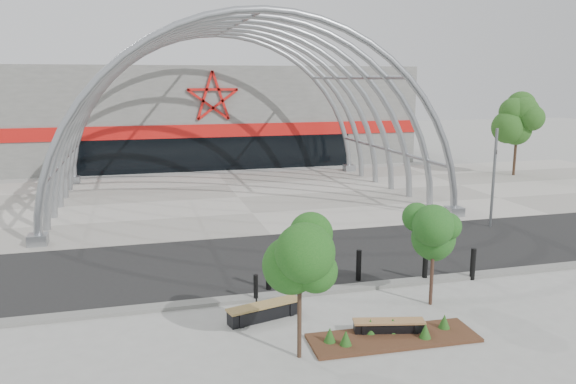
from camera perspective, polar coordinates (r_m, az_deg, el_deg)
The scene contains 18 objects.
ground at distance 19.29m, azimuth 3.14°, elevation -9.89°, with size 140.00×140.00×0.00m, color gray.
road at distance 22.44m, azimuth 0.33°, elevation -6.74°, with size 140.00×7.00×0.02m, color black.
forecourt at distance 33.77m, azimuth -5.08°, elevation -0.55°, with size 60.00×17.00×0.04m, color gray.
kerb at distance 19.05m, azimuth 3.38°, elevation -9.99°, with size 60.00×0.50×0.12m, color slate.
arena_building at distance 50.91m, azimuth -8.73°, elevation 7.91°, with size 34.00×15.24×8.00m.
vault_canopy at distance 33.77m, azimuth -5.08°, elevation -0.56°, with size 20.80×15.80×20.36m.
planting_bed at distance 16.10m, azimuth 10.42°, elevation -14.12°, with size 4.71×1.60×0.49m.
signal_pole at distance 28.35m, azimuth 20.17°, elevation 1.53°, with size 0.37×0.65×4.74m.
street_tree_0 at distance 14.01m, azimuth 1.19°, elevation -7.20°, with size 1.55×1.55×3.53m.
street_tree_1 at distance 17.92m, azimuth 14.62°, elevation -3.97°, with size 1.39×1.39×3.29m.
bench_0 at distance 17.01m, azimuth -2.45°, elevation -12.05°, with size 2.34×1.08×0.48m.
bench_1 at distance 16.33m, azimuth 10.20°, elevation -13.39°, with size 2.03×0.87×0.42m.
bollard_0 at distance 18.19m, azimuth -3.29°, elevation -9.72°, with size 0.14×0.14×0.90m, color black.
bollard_1 at distance 19.09m, azimuth -1.98°, elevation -8.29°, with size 0.18×0.18×1.14m, color black.
bollard_2 at distance 20.04m, azimuth 7.19°, elevation -7.42°, with size 0.18×0.18×1.13m, color black.
bollard_3 at distance 20.48m, azimuth 13.76°, elevation -7.25°, with size 0.18×0.18×1.12m, color black.
bollard_4 at distance 21.05m, azimuth 18.27°, elevation -6.97°, with size 0.18×0.18×1.15m, color black.
bg_tree_1 at distance 44.13m, azimuth 22.33°, elevation 7.00°, with size 2.70×2.70×5.91m.
Camera 1 is at (-5.67, -17.05, 7.01)m, focal length 35.00 mm.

